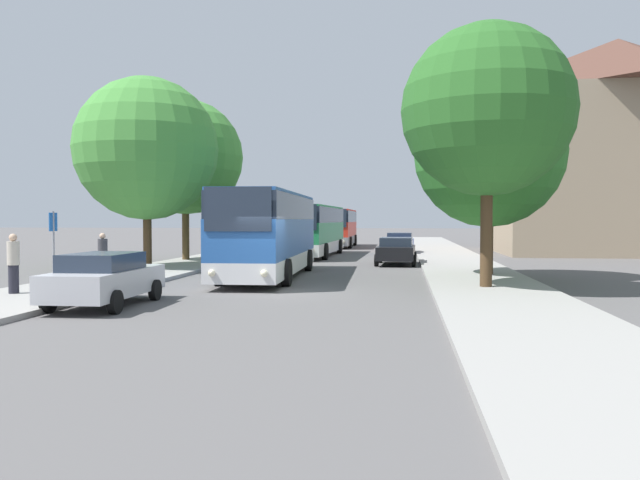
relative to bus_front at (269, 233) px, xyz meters
The scene contains 17 objects.
ground_plane 5.43m from the bus_front, 73.78° to the right, with size 300.00×300.00×0.00m, color #565454.
sidewalk_left 7.63m from the bus_front, 138.69° to the right, with size 4.00×120.00×0.15m, color gray.
sidewalk_right 9.91m from the bus_front, 30.18° to the right, with size 4.00×120.00×0.15m, color gray.
building_right_background 30.90m from the bus_front, 46.79° to the left, with size 16.88×14.50×15.37m.
bus_front is the anchor object (origin of this frame).
bus_middle 14.98m from the bus_front, 90.85° to the left, with size 2.93×11.97×3.28m.
bus_rear 28.78m from the bus_front, 90.09° to the left, with size 2.83×10.43×3.25m.
parked_car_left_curb 9.54m from the bus_front, 106.41° to the right, with size 2.07×4.43×1.49m.
parked_car_right_near 9.56m from the bus_front, 57.00° to the left, with size 2.21×4.34×1.44m.
parked_car_right_far 18.64m from the bus_front, 73.41° to the left, with size 2.17×4.28×1.49m.
bus_stop_sign 8.65m from the bus_front, 131.55° to the right, with size 0.08×0.45×2.53m.
pedestrian_waiting_near 6.59m from the bus_front, 154.95° to the right, with size 0.36×0.36×1.74m.
pedestrian_waiting_far 10.02m from the bus_front, 128.97° to the right, with size 0.36×0.36×1.83m.
tree_left_near 11.45m from the bus_front, 128.16° to the left, with size 6.45×6.45×8.99m.
tree_left_far 8.25m from the bus_front, 155.17° to the left, with size 6.77×6.77×9.00m.
tree_right_near 10.06m from the bus_front, 25.17° to the right, with size 5.74×5.74×8.78m.
tree_right_mid 9.67m from the bus_front, ahead, with size 6.16×6.16×8.10m.
Camera 1 is at (4.06, -20.45, 2.41)m, focal length 35.00 mm.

